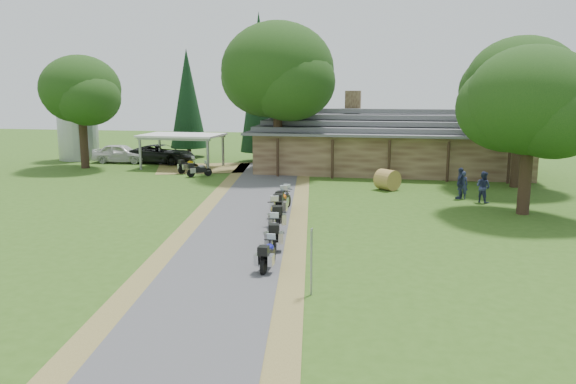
% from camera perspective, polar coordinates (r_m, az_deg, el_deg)
% --- Properties ---
extents(ground, '(120.00, 120.00, 0.00)m').
position_cam_1_polar(ground, '(22.13, -6.16, -6.34)').
color(ground, '#305417').
rests_on(ground, ground).
extents(driveway, '(51.95, 51.95, 0.00)m').
position_cam_1_polar(driveway, '(25.96, -4.69, -3.78)').
color(driveway, '#414143').
rests_on(driveway, ground).
extents(lodge, '(21.40, 9.40, 4.90)m').
position_cam_1_polar(lodge, '(44.44, 10.33, 5.24)').
color(lodge, brown).
rests_on(lodge, ground).
extents(silo, '(3.58, 3.58, 7.11)m').
position_cam_1_polar(silo, '(54.31, -20.62, 6.84)').
color(silo, gray).
rests_on(silo, ground).
extents(carport, '(6.44, 4.41, 2.73)m').
position_cam_1_polar(carport, '(46.48, -10.66, 4.11)').
color(carport, silver).
rests_on(carport, ground).
extents(car_white_sedan, '(2.89, 6.29, 2.06)m').
position_cam_1_polar(car_white_sedan, '(50.92, -16.62, 4.02)').
color(car_white_sedan, silver).
rests_on(car_white_sedan, ground).
extents(car_dark_suv, '(3.70, 6.67, 2.42)m').
position_cam_1_polar(car_dark_suv, '(49.67, -12.68, 4.26)').
color(car_dark_suv, black).
rests_on(car_dark_suv, ground).
extents(motorcycle_row_a, '(0.59, 1.70, 1.16)m').
position_cam_1_polar(motorcycle_row_a, '(20.18, -2.03, -6.24)').
color(motorcycle_row_a, '#181893').
rests_on(motorcycle_row_a, ground).
extents(motorcycle_row_b, '(0.98, 2.00, 1.31)m').
position_cam_1_polar(motorcycle_row_b, '(22.81, -1.41, -4.06)').
color(motorcycle_row_b, '#AAADB2').
rests_on(motorcycle_row_b, ground).
extents(motorcycle_row_c, '(1.24, 2.19, 1.42)m').
position_cam_1_polar(motorcycle_row_c, '(25.73, -1.28, -2.25)').
color(motorcycle_row_c, '#E3B40E').
rests_on(motorcycle_row_c, ground).
extents(motorcycle_row_d, '(0.69, 2.09, 1.43)m').
position_cam_1_polar(motorcycle_row_d, '(28.48, -0.65, -0.99)').
color(motorcycle_row_d, '#D85E0E').
rests_on(motorcycle_row_d, ground).
extents(motorcycle_row_e, '(0.79, 1.96, 1.31)m').
position_cam_1_polar(motorcycle_row_e, '(29.69, -0.39, -0.64)').
color(motorcycle_row_e, black).
rests_on(motorcycle_row_e, ground).
extents(motorcycle_carport_a, '(1.32, 1.84, 1.21)m').
position_cam_1_polar(motorcycle_carport_a, '(43.65, -10.08, 2.72)').
color(motorcycle_carport_a, '#D5A606').
rests_on(motorcycle_carport_a, ground).
extents(motorcycle_carport_b, '(1.66, 1.44, 1.14)m').
position_cam_1_polar(motorcycle_carport_b, '(41.61, -8.99, 2.33)').
color(motorcycle_carport_b, slate).
rests_on(motorcycle_carport_b, ground).
extents(person_a, '(0.56, 0.41, 1.94)m').
position_cam_1_polar(person_a, '(34.32, 17.33, 0.93)').
color(person_a, navy).
rests_on(person_a, ground).
extents(person_b, '(0.73, 0.72, 2.09)m').
position_cam_1_polar(person_b, '(33.55, 19.23, 0.74)').
color(person_b, navy).
rests_on(person_b, ground).
extents(person_c, '(0.66, 0.74, 2.16)m').
position_cam_1_polar(person_c, '(34.30, 17.13, 1.13)').
color(person_c, navy).
rests_on(person_c, ground).
extents(hay_bale, '(1.77, 1.78, 1.31)m').
position_cam_1_polar(hay_bale, '(36.24, 10.06, 1.23)').
color(hay_bale, olive).
rests_on(hay_bale, ground).
extents(sign_post, '(0.39, 0.06, 2.15)m').
position_cam_1_polar(sign_post, '(17.56, 2.40, -7.13)').
color(sign_post, gray).
rests_on(sign_post, ground).
extents(oak_lodge_left, '(8.28, 8.28, 12.43)m').
position_cam_1_polar(oak_lodge_left, '(42.01, -1.05, 10.26)').
color(oak_lodge_left, '#14330F').
rests_on(oak_lodge_left, ground).
extents(oak_lodge_right, '(7.10, 7.10, 10.74)m').
position_cam_1_polar(oak_lodge_right, '(39.21, 22.54, 8.22)').
color(oak_lodge_right, '#14330F').
rests_on(oak_lodge_right, ground).
extents(oak_driveway, '(6.42, 6.42, 9.35)m').
position_cam_1_polar(oak_driveway, '(30.80, 23.32, 6.46)').
color(oak_driveway, '#14330F').
rests_on(oak_driveway, ground).
extents(oak_silo, '(6.29, 6.29, 10.21)m').
position_cam_1_polar(oak_silo, '(48.16, -20.25, 8.33)').
color(oak_silo, '#14330F').
rests_on(oak_silo, ground).
extents(cedar_near, '(3.40, 3.40, 12.82)m').
position_cam_1_polar(cedar_near, '(49.53, -2.94, 10.51)').
color(cedar_near, black).
rests_on(cedar_near, ground).
extents(cedar_far, '(3.39, 3.39, 10.00)m').
position_cam_1_polar(cedar_far, '(53.62, -10.15, 8.85)').
color(cedar_far, black).
rests_on(cedar_far, ground).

